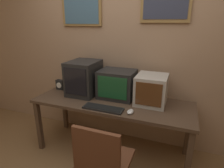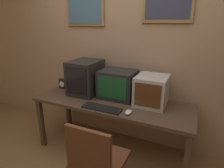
{
  "view_description": "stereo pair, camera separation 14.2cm",
  "coord_description": "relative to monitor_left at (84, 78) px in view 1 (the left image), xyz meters",
  "views": [
    {
      "loc": [
        0.75,
        -0.99,
        1.64
      ],
      "look_at": [
        0.0,
        0.96,
        0.94
      ],
      "focal_mm": 30.0,
      "sensor_mm": 36.0,
      "label": 1
    },
    {
      "loc": [
        0.88,
        -0.93,
        1.64
      ],
      "look_at": [
        0.0,
        0.96,
        0.94
      ],
      "focal_mm": 30.0,
      "sensor_mm": 36.0,
      "label": 2
    }
  ],
  "objects": [
    {
      "name": "wall_back",
      "position": [
        0.44,
        0.33,
        0.37
      ],
      "size": [
        8.0,
        0.08,
        2.6
      ],
      "color": "tan",
      "rests_on": "ground_plane"
    },
    {
      "name": "desk_clock",
      "position": [
        -0.4,
        0.02,
        -0.15
      ],
      "size": [
        0.11,
        0.07,
        0.14
      ],
      "color": "black",
      "rests_on": "desk"
    },
    {
      "name": "keyboard_main",
      "position": [
        0.42,
        -0.35,
        -0.21
      ],
      "size": [
        0.45,
        0.14,
        0.03
      ],
      "color": "black",
      "rests_on": "desk"
    },
    {
      "name": "mouse_near_keyboard",
      "position": [
        0.73,
        -0.33,
        -0.2
      ],
      "size": [
        0.07,
        0.11,
        0.04
      ],
      "color": "silver",
      "rests_on": "desk"
    },
    {
      "name": "monitor_left",
      "position": [
        0.0,
        0.0,
        0.0
      ],
      "size": [
        0.37,
        0.44,
        0.44
      ],
      "color": "black",
      "rests_on": "desk"
    },
    {
      "name": "desk",
      "position": [
        0.44,
        -0.11,
        -0.29
      ],
      "size": [
        1.92,
        0.67,
        0.72
      ],
      "color": "#4C3828",
      "rests_on": "ground_plane"
    },
    {
      "name": "monitor_center",
      "position": [
        0.45,
        0.04,
        -0.05
      ],
      "size": [
        0.44,
        0.36,
        0.35
      ],
      "color": "black",
      "rests_on": "desk"
    },
    {
      "name": "monitor_right",
      "position": [
        0.88,
        0.01,
        -0.05
      ],
      "size": [
        0.34,
        0.38,
        0.34
      ],
      "color": "#B7B2A8",
      "rests_on": "desk"
    }
  ]
}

